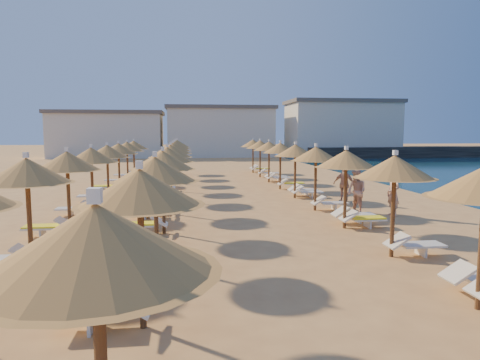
{
  "coord_description": "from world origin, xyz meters",
  "views": [
    {
      "loc": [
        -3.36,
        -15.83,
        3.54
      ],
      "look_at": [
        -0.88,
        4.0,
        1.3
      ],
      "focal_mm": 32.0,
      "sensor_mm": 36.0,
      "label": 1
    }
  ],
  "objects": [
    {
      "name": "ground",
      "position": [
        0.0,
        0.0,
        0.0
      ],
      "size": [
        220.0,
        220.0,
        0.0
      ],
      "primitive_type": "plane",
      "color": "tan",
      "rests_on": "ground"
    },
    {
      "name": "jetty",
      "position": [
        27.8,
        41.1,
        0.75
      ],
      "size": [
        30.21,
        6.12,
        1.5
      ],
      "primitive_type": "cube",
      "rotation": [
        0.0,
        0.0,
        0.07
      ],
      "color": "black",
      "rests_on": "ground"
    },
    {
      "name": "hotel_blocks",
      "position": [
        3.24,
        46.02,
        3.7
      ],
      "size": [
        48.92,
        11.55,
        8.1
      ],
      "color": "silver",
      "rests_on": "ground"
    },
    {
      "name": "parasol_row_east",
      "position": [
        2.41,
        2.79,
        2.52
      ],
      "size": [
        2.3,
        39.04,
        3.04
      ],
      "color": "brown",
      "rests_on": "ground"
    },
    {
      "name": "parasol_row_west",
      "position": [
        -4.18,
        2.79,
        2.52
      ],
      "size": [
        2.3,
        39.04,
        3.04
      ],
      "color": "brown",
      "rests_on": "ground"
    },
    {
      "name": "parasol_row_inland",
      "position": [
        -7.36,
        4.63,
        2.52
      ],
      "size": [
        2.3,
        28.02,
        3.04
      ],
      "color": "brown",
      "rests_on": "ground"
    },
    {
      "name": "loungers",
      "position": [
        -2.2,
        3.06,
        0.34
      ],
      "size": [
        12.81,
        38.3,
        0.66
      ],
      "color": "silver",
      "rests_on": "ground"
    },
    {
      "name": "beachgoer_a",
      "position": [
        5.3,
        1.12,
        0.97
      ],
      "size": [
        0.56,
        0.77,
        1.93
      ],
      "primitive_type": "imported",
      "rotation": [
        0.0,
        0.0,
        -1.42
      ],
      "color": "tan",
      "rests_on": "ground"
    },
    {
      "name": "beachgoer_c",
      "position": [
        4.48,
        4.73,
        0.93
      ],
      "size": [
        1.11,
        1.08,
        1.87
      ],
      "primitive_type": "imported",
      "rotation": [
        0.0,
        0.0,
        -0.74
      ],
      "color": "tan",
      "rests_on": "ground"
    },
    {
      "name": "beachgoer_b",
      "position": [
        4.01,
        1.94,
        0.95
      ],
      "size": [
        0.98,
        1.11,
        1.91
      ],
      "primitive_type": "imported",
      "rotation": [
        0.0,
        0.0,
        -1.24
      ],
      "color": "tan",
      "rests_on": "ground"
    }
  ]
}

